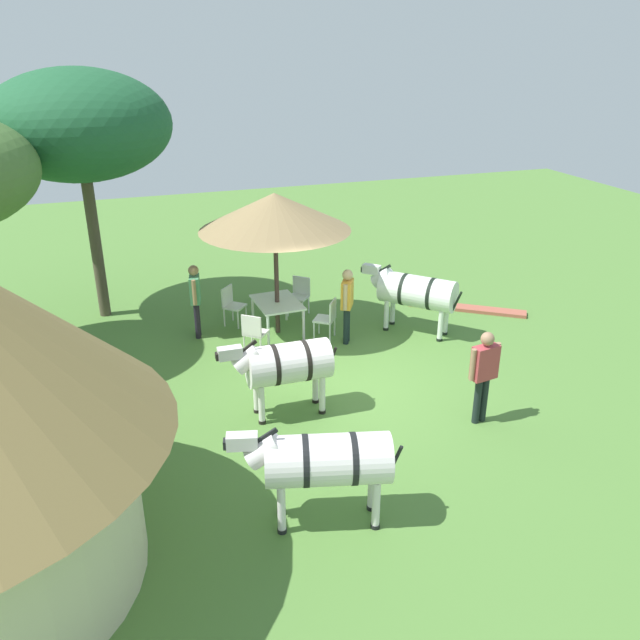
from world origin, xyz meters
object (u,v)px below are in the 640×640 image
object	(u,v)px
guest_beside_umbrella	(195,294)
patio_chair_west_end	(254,331)
patio_dining_table	(277,305)
standing_watcher	(484,369)
zebra_nearest_camera	(286,364)
patio_chair_near_lawn	(231,303)
zebra_by_umbrella	(415,292)
zebra_toward_hut	(324,461)
acacia_tree_far_lawn	(79,126)
guest_behind_table	(347,299)
patio_chair_east_end	(328,317)
shade_umbrella	(275,212)
patio_chair_near_hut	(300,293)

from	to	relation	value
guest_beside_umbrella	patio_chair_west_end	bearing A→B (deg)	49.37
patio_dining_table	standing_watcher	world-z (taller)	standing_watcher
zebra_nearest_camera	guest_beside_umbrella	bearing A→B (deg)	15.25
patio_chair_near_lawn	zebra_by_umbrella	xyz separation A→B (m)	(-1.74, -3.77, 0.45)
zebra_by_umbrella	zebra_toward_hut	distance (m)	6.57
patio_chair_west_end	acacia_tree_far_lawn	size ratio (longest dim) A/B	0.16
guest_behind_table	zebra_nearest_camera	distance (m)	3.14
patio_dining_table	patio_chair_west_end	size ratio (longest dim) A/B	1.48
patio_dining_table	acacia_tree_far_lawn	bearing A→B (deg)	57.61
patio_dining_table	patio_chair_east_end	world-z (taller)	patio_chair_east_end
shade_umbrella	acacia_tree_far_lawn	xyz separation A→B (m)	(2.31, 3.65, 1.61)
patio_dining_table	shade_umbrella	bearing A→B (deg)	172.87
patio_chair_near_hut	standing_watcher	distance (m)	5.79
standing_watcher	zebra_nearest_camera	size ratio (longest dim) A/B	0.80
patio_dining_table	guest_beside_umbrella	size ratio (longest dim) A/B	0.80
patio_chair_near_hut	guest_beside_umbrella	distance (m)	2.62
patio_dining_table	guest_beside_umbrella	distance (m)	1.80
shade_umbrella	patio_chair_near_lawn	world-z (taller)	shade_umbrella
zebra_by_umbrella	shade_umbrella	bearing A→B (deg)	118.06
standing_watcher	guest_behind_table	bearing A→B (deg)	96.20
zebra_nearest_camera	zebra_by_umbrella	xyz separation A→B (m)	(2.41, -3.66, -0.00)
patio_chair_west_end	guest_beside_umbrella	world-z (taller)	guest_beside_umbrella
acacia_tree_far_lawn	zebra_nearest_camera	bearing A→B (deg)	-153.16
patio_chair_near_hut	guest_behind_table	bearing A→B (deg)	146.58
standing_watcher	acacia_tree_far_lawn	bearing A→B (deg)	121.08
shade_umbrella	guest_beside_umbrella	xyz separation A→B (m)	(0.34, 1.73, -1.76)
zebra_toward_hut	acacia_tree_far_lawn	world-z (taller)	acacia_tree_far_lawn
patio_chair_west_end	standing_watcher	xyz separation A→B (m)	(-3.80, -3.04, 0.49)
patio_dining_table	patio_chair_near_hut	distance (m)	1.18
zebra_nearest_camera	acacia_tree_far_lawn	size ratio (longest dim) A/B	0.38
patio_chair_west_end	standing_watcher	distance (m)	4.89
zebra_nearest_camera	zebra_by_umbrella	distance (m)	4.38
patio_chair_west_end	patio_chair_near_lawn	world-z (taller)	same
patio_dining_table	zebra_nearest_camera	xyz separation A→B (m)	(-3.37, 0.77, 0.31)
patio_chair_west_end	zebra_nearest_camera	world-z (taller)	zebra_nearest_camera
patio_dining_table	acacia_tree_far_lawn	xyz separation A→B (m)	(2.31, 3.65, 3.72)
patio_chair_near_lawn	standing_watcher	size ratio (longest dim) A/B	0.54
patio_chair_east_end	guest_behind_table	size ratio (longest dim) A/B	0.54
zebra_nearest_camera	zebra_by_umbrella	bearing A→B (deg)	-55.89
zebra_toward_hut	guest_behind_table	bearing A→B (deg)	-9.41
guest_behind_table	zebra_by_umbrella	world-z (taller)	guest_behind_table
patio_chair_near_hut	zebra_by_umbrella	world-z (taller)	zebra_by_umbrella
shade_umbrella	standing_watcher	world-z (taller)	shade_umbrella
guest_behind_table	shade_umbrella	bearing A→B (deg)	82.24
patio_chair_near_hut	standing_watcher	xyz separation A→B (m)	(-5.57, -1.50, 0.49)
patio_chair_near_lawn	zebra_nearest_camera	world-z (taller)	zebra_nearest_camera
shade_umbrella	patio_chair_west_end	size ratio (longest dim) A/B	3.58
shade_umbrella	patio_chair_east_end	bearing A→B (deg)	-125.63
zebra_by_umbrella	patio_chair_near_hut	bearing A→B (deg)	95.35
patio_chair_west_end	guest_behind_table	size ratio (longest dim) A/B	0.54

